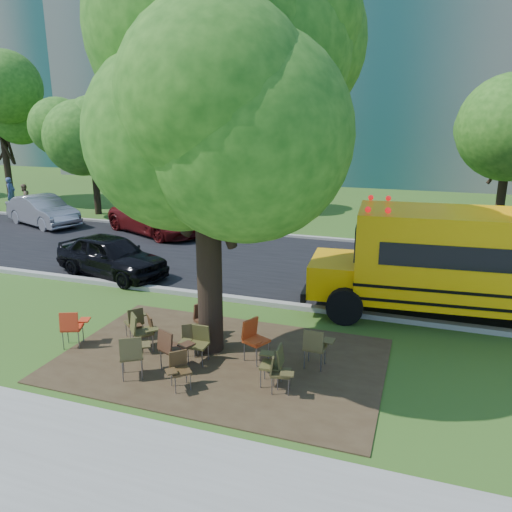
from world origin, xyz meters
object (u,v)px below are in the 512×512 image
at_px(chair_7, 279,370).
at_px(chair_9, 145,329).
at_px(main_tree, 204,82).
at_px(chair_2, 133,352).
at_px(chair_1, 140,329).
at_px(chair_8, 135,319).
at_px(chair_0, 72,325).
at_px(black_car, 111,256).
at_px(chair_6, 274,361).
at_px(bg_car_red, 159,218).
at_px(chair_4, 171,346).
at_px(chair_10, 203,317).
at_px(chair_11, 191,335).
at_px(chair_3, 198,340).
at_px(pedestrian_b, 24,198).
at_px(chair_13, 316,344).
at_px(chair_5, 179,367).
at_px(chair_12, 254,337).
at_px(bg_car_silver, 43,211).
at_px(pedestrian_a, 11,193).

distance_m(chair_7, chair_9, 3.51).
height_order(main_tree, chair_9, main_tree).
distance_m(chair_2, chair_9, 1.34).
height_order(chair_1, chair_8, chair_1).
bearing_deg(chair_0, black_car, 92.97).
relative_size(chair_6, bg_car_red, 0.16).
xyz_separation_m(chair_2, chair_4, (0.60, 0.51, -0.01)).
relative_size(chair_10, chair_11, 1.10).
bearing_deg(black_car, chair_4, -121.78).
xyz_separation_m(chair_2, chair_3, (0.94, 1.06, -0.07)).
bearing_deg(chair_7, chair_8, -117.72).
height_order(chair_10, pedestrian_b, pedestrian_b).
bearing_deg(chair_10, chair_13, 100.37).
distance_m(chair_5, pedestrian_b, 22.24).
xyz_separation_m(chair_6, chair_12, (-0.72, 0.83, 0.05)).
relative_size(chair_6, chair_10, 1.00).
distance_m(chair_7, chair_10, 3.03).
bearing_deg(chair_7, main_tree, -133.15).
distance_m(main_tree, chair_0, 6.18).
xyz_separation_m(chair_4, chair_9, (-1.07, 0.74, -0.08)).
height_order(main_tree, pedestrian_b, main_tree).
bearing_deg(chair_0, chair_2, -42.89).
xyz_separation_m(chair_3, bg_car_silver, (-13.21, 10.30, 0.22)).
bearing_deg(chair_2, chair_5, -34.83).
relative_size(chair_2, pedestrian_b, 0.63).
height_order(chair_3, chair_11, chair_3).
xyz_separation_m(chair_2, pedestrian_b, (-16.03, 14.18, 0.17)).
xyz_separation_m(chair_3, chair_9, (-1.41, 0.19, -0.01)).
xyz_separation_m(chair_5, black_car, (-5.49, 5.74, 0.23)).
xyz_separation_m(main_tree, chair_8, (-1.95, -0.05, -5.34)).
bearing_deg(chair_6, chair_13, -38.48).
bearing_deg(pedestrian_a, pedestrian_b, -126.06).
relative_size(chair_3, chair_5, 1.09).
bearing_deg(chair_8, chair_3, -67.98).
bearing_deg(chair_6, chair_11, 68.26).
bearing_deg(bg_car_red, chair_12, -116.68).
bearing_deg(chair_8, chair_12, -53.89).
relative_size(chair_3, chair_11, 1.06).
distance_m(chair_10, pedestrian_b, 20.41).
height_order(chair_0, black_car, black_car).
relative_size(chair_1, chair_12, 0.96).
height_order(chair_7, chair_13, chair_13).
bearing_deg(bg_car_silver, chair_0, -115.45).
bearing_deg(chair_11, chair_6, -48.51).
distance_m(chair_7, black_car, 9.06).
distance_m(chair_0, chair_8, 1.42).
bearing_deg(chair_7, chair_10, -137.22).
bearing_deg(chair_9, pedestrian_a, 6.77).
distance_m(chair_6, chair_9, 3.31).
relative_size(chair_2, black_car, 0.23).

